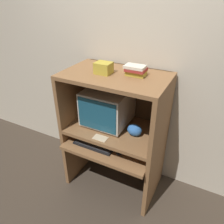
{
  "coord_description": "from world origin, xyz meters",
  "views": [
    {
      "loc": [
        0.84,
        -1.39,
        2.05
      ],
      "look_at": [
        -0.03,
        0.31,
        0.94
      ],
      "focal_mm": 35.0,
      "sensor_mm": 36.0,
      "label": 1
    }
  ],
  "objects_px": {
    "mouse": "(119,154)",
    "keyboard": "(94,145)",
    "snack_bag": "(135,130)",
    "crt_monitor": "(108,106)",
    "book_stack": "(136,70)",
    "storage_box": "(104,68)"
  },
  "relations": [
    {
      "from": "crt_monitor",
      "to": "book_stack",
      "type": "bearing_deg",
      "value": -1.72
    },
    {
      "from": "crt_monitor",
      "to": "mouse",
      "type": "relative_size",
      "value": 7.54
    },
    {
      "from": "keyboard",
      "to": "book_stack",
      "type": "height_order",
      "value": "book_stack"
    },
    {
      "from": "snack_bag",
      "to": "book_stack",
      "type": "relative_size",
      "value": 0.78
    },
    {
      "from": "snack_bag",
      "to": "storage_box",
      "type": "distance_m",
      "value": 0.67
    },
    {
      "from": "crt_monitor",
      "to": "mouse",
      "type": "distance_m",
      "value": 0.5
    },
    {
      "from": "mouse",
      "to": "snack_bag",
      "type": "xyz_separation_m",
      "value": [
        0.09,
        0.18,
        0.2
      ]
    },
    {
      "from": "mouse",
      "to": "keyboard",
      "type": "bearing_deg",
      "value": 177.43
    },
    {
      "from": "crt_monitor",
      "to": "snack_bag",
      "type": "distance_m",
      "value": 0.38
    },
    {
      "from": "keyboard",
      "to": "storage_box",
      "type": "height_order",
      "value": "storage_box"
    },
    {
      "from": "keyboard",
      "to": "mouse",
      "type": "distance_m",
      "value": 0.29
    },
    {
      "from": "keyboard",
      "to": "book_stack",
      "type": "xyz_separation_m",
      "value": [
        0.32,
        0.25,
        0.78
      ]
    },
    {
      "from": "keyboard",
      "to": "book_stack",
      "type": "relative_size",
      "value": 2.31
    },
    {
      "from": "crt_monitor",
      "to": "book_stack",
      "type": "height_order",
      "value": "book_stack"
    },
    {
      "from": "crt_monitor",
      "to": "keyboard",
      "type": "height_order",
      "value": "crt_monitor"
    },
    {
      "from": "book_stack",
      "to": "storage_box",
      "type": "relative_size",
      "value": 1.27
    },
    {
      "from": "snack_bag",
      "to": "book_stack",
      "type": "xyz_separation_m",
      "value": [
        -0.05,
        0.08,
        0.57
      ]
    },
    {
      "from": "crt_monitor",
      "to": "keyboard",
      "type": "xyz_separation_m",
      "value": [
        -0.02,
        -0.25,
        -0.34
      ]
    },
    {
      "from": "keyboard",
      "to": "snack_bag",
      "type": "distance_m",
      "value": 0.45
    },
    {
      "from": "keyboard",
      "to": "crt_monitor",
      "type": "bearing_deg",
      "value": 84.5
    },
    {
      "from": "crt_monitor",
      "to": "storage_box",
      "type": "distance_m",
      "value": 0.45
    },
    {
      "from": "keyboard",
      "to": "snack_bag",
      "type": "xyz_separation_m",
      "value": [
        0.37,
        0.16,
        0.2
      ]
    }
  ]
}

